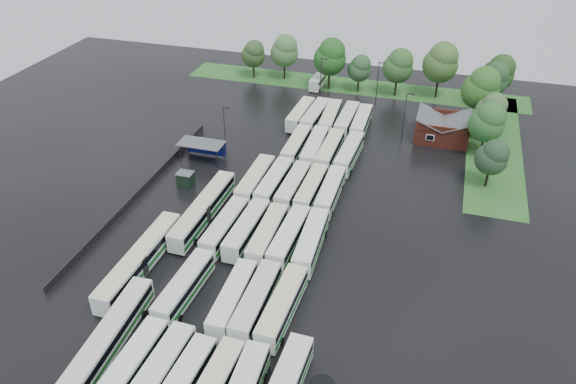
# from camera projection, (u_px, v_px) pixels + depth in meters

# --- Properties ---
(ground) EXTENTS (160.00, 160.00, 0.00)m
(ground) POSITION_uv_depth(u_px,v_px,m) (251.00, 247.00, 81.02)
(ground) COLOR black
(ground) RESTS_ON ground
(brick_building) EXTENTS (10.07, 8.60, 5.39)m
(brick_building) POSITION_uv_depth(u_px,v_px,m) (442.00, 130.00, 108.71)
(brick_building) COLOR maroon
(brick_building) RESTS_ON ground
(wash_shed) EXTENTS (8.20, 4.20, 3.58)m
(wash_shed) POSITION_uv_depth(u_px,v_px,m) (202.00, 145.00, 101.34)
(wash_shed) COLOR #2D2D30
(wash_shed) RESTS_ON ground
(utility_hut) EXTENTS (2.70, 2.20, 2.62)m
(utility_hut) POSITION_uv_depth(u_px,v_px,m) (186.00, 179.00, 94.39)
(utility_hut) COLOR black
(utility_hut) RESTS_ON ground
(grass_strip_north) EXTENTS (80.00, 10.00, 0.01)m
(grass_strip_north) POSITION_uv_depth(u_px,v_px,m) (352.00, 86.00, 132.81)
(grass_strip_north) COLOR #2A6524
(grass_strip_north) RESTS_ON ground
(grass_strip_east) EXTENTS (10.00, 50.00, 0.01)m
(grass_strip_east) POSITION_uv_depth(u_px,v_px,m) (494.00, 146.00, 107.32)
(grass_strip_east) COLOR #2A6524
(grass_strip_east) RESTS_ON ground
(west_fence) EXTENTS (0.10, 50.00, 1.20)m
(west_fence) POSITION_uv_depth(u_px,v_px,m) (141.00, 192.00, 92.52)
(west_fence) COLOR #2D2D30
(west_fence) RESTS_ON ground
(bus_r0c0) EXTENTS (3.01, 12.71, 3.52)m
(bus_r0c0) POSITION_uv_depth(u_px,v_px,m) (130.00, 368.00, 60.30)
(bus_r0c0) COLOR silver
(bus_r0c0) RESTS_ON ground
(bus_r0c1) EXTENTS (3.14, 12.93, 3.58)m
(bus_r0c1) POSITION_uv_depth(u_px,v_px,m) (158.00, 375.00, 59.44)
(bus_r0c1) COLOR silver
(bus_r0c1) RESTS_ON ground
(bus_r1c0) EXTENTS (3.12, 12.45, 3.44)m
(bus_r1c0) POSITION_uv_depth(u_px,v_px,m) (184.00, 287.00, 71.16)
(bus_r1c0) COLOR silver
(bus_r1c0) RESTS_ON ground
(bus_r1c2) EXTENTS (2.92, 12.26, 3.39)m
(bus_r1c2) POSITION_uv_depth(u_px,v_px,m) (233.00, 298.00, 69.42)
(bus_r1c2) COLOR silver
(bus_r1c2) RESTS_ON ground
(bus_r1c3) EXTENTS (2.71, 12.67, 3.53)m
(bus_r1c3) POSITION_uv_depth(u_px,v_px,m) (256.00, 301.00, 68.89)
(bus_r1c3) COLOR silver
(bus_r1c3) RESTS_ON ground
(bus_r1c4) EXTENTS (3.09, 12.83, 3.55)m
(bus_r1c4) POSITION_uv_depth(u_px,v_px,m) (282.00, 306.00, 68.15)
(bus_r1c4) COLOR silver
(bus_r1c4) RESTS_ON ground
(bus_r2c0) EXTENTS (3.02, 12.43, 3.44)m
(bus_r2c0) POSITION_uv_depth(u_px,v_px,m) (225.00, 227.00, 82.01)
(bus_r2c0) COLOR silver
(bus_r2c0) RESTS_ON ground
(bus_r2c1) EXTENTS (3.01, 12.67, 3.51)m
(bus_r2c1) POSITION_uv_depth(u_px,v_px,m) (247.00, 229.00, 81.44)
(bus_r2c1) COLOR silver
(bus_r2c1) RESTS_ON ground
(bus_r2c2) EXTENTS (2.80, 12.49, 3.47)m
(bus_r2c2) POSITION_uv_depth(u_px,v_px,m) (267.00, 235.00, 80.34)
(bus_r2c2) COLOR silver
(bus_r2c2) RESTS_ON ground
(bus_r2c3) EXTENTS (2.99, 12.73, 3.53)m
(bus_r2c3) POSITION_uv_depth(u_px,v_px,m) (289.00, 237.00, 79.86)
(bus_r2c3) COLOR silver
(bus_r2c3) RESTS_ON ground
(bus_r2c4) EXTENTS (3.21, 12.87, 3.56)m
(bus_r2c4) POSITION_uv_depth(u_px,v_px,m) (311.00, 241.00, 78.99)
(bus_r2c4) COLOR silver
(bus_r2c4) RESTS_ON ground
(bus_r3c0) EXTENTS (2.75, 12.84, 3.57)m
(bus_r3c0) POSITION_uv_depth(u_px,v_px,m) (255.00, 180.00, 92.88)
(bus_r3c0) COLOR silver
(bus_r3c0) RESTS_ON ground
(bus_r3c1) EXTENTS (2.97, 12.73, 3.53)m
(bus_r3c1) POSITION_uv_depth(u_px,v_px,m) (274.00, 183.00, 92.35)
(bus_r3c1) COLOR silver
(bus_r3c1) RESTS_ON ground
(bus_r3c2) EXTENTS (2.88, 12.34, 3.42)m
(bus_r3c2) POSITION_uv_depth(u_px,v_px,m) (293.00, 186.00, 91.51)
(bus_r3c2) COLOR silver
(bus_r3c2) RESTS_ON ground
(bus_r3c3) EXTENTS (2.76, 12.20, 3.39)m
(bus_r3c3) POSITION_uv_depth(u_px,v_px,m) (311.00, 189.00, 90.84)
(bus_r3c3) COLOR silver
(bus_r3c3) RESTS_ON ground
(bus_r3c4) EXTENTS (2.69, 12.30, 3.42)m
(bus_r3c4) POSITION_uv_depth(u_px,v_px,m) (330.00, 192.00, 90.12)
(bus_r3c4) COLOR silver
(bus_r3c4) RESTS_ON ground
(bus_r4c1) EXTENTS (2.63, 12.28, 3.42)m
(bus_r4c1) POSITION_uv_depth(u_px,v_px,m) (296.00, 145.00, 103.45)
(bus_r4c1) COLOR silver
(bus_r4c1) RESTS_ON ground
(bus_r4c2) EXTENTS (3.14, 12.90, 3.57)m
(bus_r4c2) POSITION_uv_depth(u_px,v_px,m) (314.00, 148.00, 102.46)
(bus_r4c2) COLOR silver
(bus_r4c2) RESTS_ON ground
(bus_r4c3) EXTENTS (2.76, 12.52, 3.48)m
(bus_r4c3) POSITION_uv_depth(u_px,v_px,m) (330.00, 150.00, 101.75)
(bus_r4c3) COLOR silver
(bus_r4c3) RESTS_ON ground
(bus_r4c4) EXTENTS (3.19, 12.77, 3.53)m
(bus_r4c4) POSITION_uv_depth(u_px,v_px,m) (349.00, 154.00, 100.71)
(bus_r4c4) COLOR silver
(bus_r4c4) RESTS_ON ground
(bus_r5c0) EXTENTS (3.03, 12.34, 3.41)m
(bus_r5c0) POSITION_uv_depth(u_px,v_px,m) (301.00, 114.00, 114.94)
(bus_r5c0) COLOR silver
(bus_r5c0) RESTS_ON ground
(bus_r5c1) EXTENTS (3.28, 12.84, 3.54)m
(bus_r5c1) POSITION_uv_depth(u_px,v_px,m) (315.00, 116.00, 114.12)
(bus_r5c1) COLOR silver
(bus_r5c1) RESTS_ON ground
(bus_r5c2) EXTENTS (3.27, 12.76, 3.52)m
(bus_r5c2) POSITION_uv_depth(u_px,v_px,m) (330.00, 118.00, 113.38)
(bus_r5c2) COLOR silver
(bus_r5c2) RESTS_ON ground
(bus_r5c3) EXTENTS (2.83, 12.57, 3.49)m
(bus_r5c3) POSITION_uv_depth(u_px,v_px,m) (347.00, 120.00, 112.68)
(bus_r5c3) COLOR silver
(bus_r5c3) RESTS_ON ground
(bus_r5c4) EXTENTS (2.78, 12.35, 3.43)m
(bus_r5c4) POSITION_uv_depth(u_px,v_px,m) (361.00, 123.00, 111.65)
(bus_r5c4) COLOR silver
(bus_r5c4) RESTS_ON ground
(artic_bus_west_a) EXTENTS (3.41, 18.49, 3.41)m
(artic_bus_west_a) POSITION_uv_depth(u_px,v_px,m) (108.00, 340.00, 63.72)
(artic_bus_west_a) COLOR silver
(artic_bus_west_a) RESTS_ON ground
(artic_bus_west_b) EXTENTS (2.97, 18.95, 3.51)m
(artic_bus_west_b) POSITION_uv_depth(u_px,v_px,m) (203.00, 210.00, 85.71)
(artic_bus_west_b) COLOR silver
(artic_bus_west_b) RESTS_ON ground
(artic_bus_west_c) EXTENTS (2.91, 19.17, 3.55)m
(artic_bus_west_c) POSITION_uv_depth(u_px,v_px,m) (140.00, 260.00, 75.50)
(artic_bus_west_c) COLOR silver
(artic_bus_west_c) RESTS_ON ground
(minibus) EXTENTS (2.64, 6.40, 2.75)m
(minibus) POSITION_uv_depth(u_px,v_px,m) (317.00, 82.00, 130.83)
(minibus) COLOR white
(minibus) RESTS_ON ground
(tree_north_0) EXTENTS (5.70, 5.70, 9.44)m
(tree_north_0) POSITION_uv_depth(u_px,v_px,m) (254.00, 54.00, 134.03)
(tree_north_0) COLOR #352412
(tree_north_0) RESTS_ON ground
(tree_north_1) EXTENTS (6.69, 6.69, 11.08)m
(tree_north_1) POSITION_uv_depth(u_px,v_px,m) (285.00, 50.00, 132.67)
(tree_north_1) COLOR black
(tree_north_1) RESTS_ON ground
(tree_north_2) EXTENTS (7.41, 7.41, 12.28)m
(tree_north_2) POSITION_uv_depth(u_px,v_px,m) (331.00, 57.00, 126.79)
(tree_north_2) COLOR black
(tree_north_2) RESTS_ON ground
(tree_north_3) EXTENTS (5.33, 5.33, 8.83)m
(tree_north_3) POSITION_uv_depth(u_px,v_px,m) (360.00, 68.00, 126.88)
(tree_north_3) COLOR black
(tree_north_3) RESTS_ON ground
(tree_north_4) EXTENTS (6.72, 6.72, 11.14)m
(tree_north_4) POSITION_uv_depth(u_px,v_px,m) (399.00, 65.00, 123.99)
(tree_north_4) COLOR black
(tree_north_4) RESTS_ON ground
(tree_north_5) EXTENTS (7.76, 7.76, 12.86)m
(tree_north_5) POSITION_uv_depth(u_px,v_px,m) (441.00, 62.00, 122.64)
(tree_north_5) COLOR black
(tree_north_5) RESTS_ON ground
(tree_north_6) EXTENTS (6.84, 6.84, 11.33)m
(tree_north_6) POSITION_uv_depth(u_px,v_px,m) (499.00, 72.00, 120.05)
(tree_north_6) COLOR #2F2315
(tree_north_6) RESTS_ON ground
(tree_east_0) EXTENTS (5.40, 5.40, 8.94)m
(tree_east_0) POSITION_uv_depth(u_px,v_px,m) (493.00, 157.00, 91.86)
(tree_east_0) COLOR black
(tree_east_0) RESTS_ON ground
(tree_east_1) EXTENTS (6.48, 6.48, 10.74)m
(tree_east_1) POSITION_uv_depth(u_px,v_px,m) (488.00, 122.00, 100.38)
(tree_east_1) COLOR black
(tree_east_1) RESTS_ON ground
(tree_east_2) EXTENTS (5.85, 5.85, 9.69)m
(tree_east_2) POSITION_uv_depth(u_px,v_px,m) (492.00, 109.00, 106.48)
(tree_east_2) COLOR #332415
(tree_east_2) RESTS_ON ground
(tree_east_3) EXTENTS (7.48, 7.48, 12.39)m
(tree_east_3) POSITION_uv_depth(u_px,v_px,m) (482.00, 88.00, 111.04)
(tree_east_3) COLOR #382712
(tree_east_3) RESTS_ON ground
(tree_east_4) EXTENTS (6.43, 6.43, 10.65)m
(tree_east_4) POSITION_uv_depth(u_px,v_px,m) (494.00, 78.00, 118.28)
(tree_east_4) COLOR #392816
(tree_east_4) RESTS_ON ground
(lamp_post_ne) EXTENTS (1.59, 0.31, 10.35)m
(lamp_post_ne) POSITION_uv_depth(u_px,v_px,m) (405.00, 114.00, 105.13)
(lamp_post_ne) COLOR #2D2D30
(lamp_post_ne) RESTS_ON ground
(lamp_post_nw) EXTENTS (1.46, 0.28, 9.45)m
(lamp_post_nw) POSITION_uv_depth(u_px,v_px,m) (225.00, 127.00, 101.78)
(lamp_post_nw) COLOR #2D2D30
(lamp_post_nw) RESTS_ON ground
(lamp_post_back_w) EXTENTS (1.52, 0.30, 9.87)m
(lamp_post_back_w) POSITION_uv_depth(u_px,v_px,m) (321.00, 76.00, 122.41)
(lamp_post_back_w) COLOR #2D2D30
(lamp_post_back_w) RESTS_ON ground
(lamp_post_back_e) EXTENTS (1.51, 0.29, 9.78)m
(lamp_post_back_e) POSITION_uv_depth(u_px,v_px,m) (378.00, 81.00, 120.42)
(lamp_post_back_e) COLOR #2D2D30
(lamp_post_back_e) RESTS_ON ground
(puddle_0) EXTENTS (4.08, 4.08, 0.01)m
(puddle_0) POSITION_uv_depth(u_px,v_px,m) (190.00, 359.00, 63.77)
(puddle_0) COLOR black
(puddle_0) RESTS_ON ground
(puddle_1) EXTENTS (3.68, 3.68, 0.01)m
(puddle_1) POSITION_uv_depth(u_px,v_px,m) (254.00, 372.00, 62.20)
(puddle_1) COLOR black
(puddle_1) RESTS_ON ground
(puddle_2) EXTENTS (8.29, 8.29, 0.01)m
(puddle_2) POSITION_uv_depth(u_px,v_px,m) (208.00, 223.00, 86.13)
(puddle_2) COLOR black
(puddle_2) RESTS_ON ground
(puddle_3) EXTENTS (3.36, 3.36, 0.01)m
(puddle_3) POSITION_uv_depth(u_px,v_px,m) (289.00, 272.00, 76.39)
(puddle_3) COLOR black
(puddle_3) RESTS_ON ground
(puddle_4) EXTENTS (2.83, 2.83, 0.01)m
(puddle_4) POSITION_uv_depth(u_px,v_px,m) (323.00, 384.00, 60.84)
(puddle_4) COLOR black
(puddle_4) RESTS_ON ground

